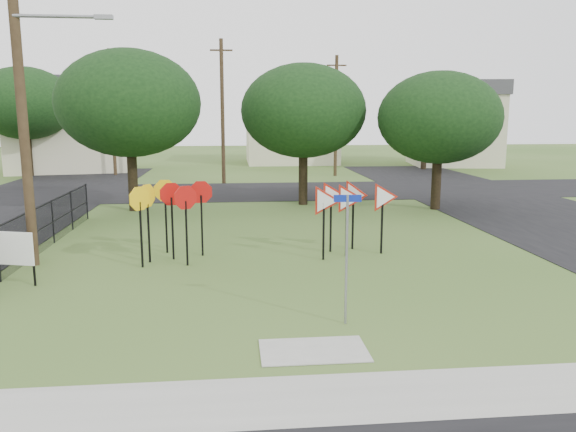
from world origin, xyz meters
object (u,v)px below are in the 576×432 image
(yield_sign_cluster, at_px, (348,201))
(info_board, at_px, (13,250))
(stop_sign_cluster, at_px, (169,203))
(street_name_sign, at_px, (347,250))

(yield_sign_cluster, xyz_separation_m, info_board, (-9.18, -2.54, -0.76))
(stop_sign_cluster, bearing_deg, yield_sign_cluster, 2.58)
(yield_sign_cluster, distance_m, info_board, 9.55)
(yield_sign_cluster, relative_size, info_board, 2.07)
(street_name_sign, xyz_separation_m, info_board, (-7.92, 3.42, -0.64))
(street_name_sign, relative_size, stop_sign_cluster, 1.16)
(stop_sign_cluster, height_order, info_board, stop_sign_cluster)
(street_name_sign, bearing_deg, stop_sign_cluster, 126.53)
(yield_sign_cluster, bearing_deg, stop_sign_cluster, -177.42)
(info_board, bearing_deg, street_name_sign, -23.32)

